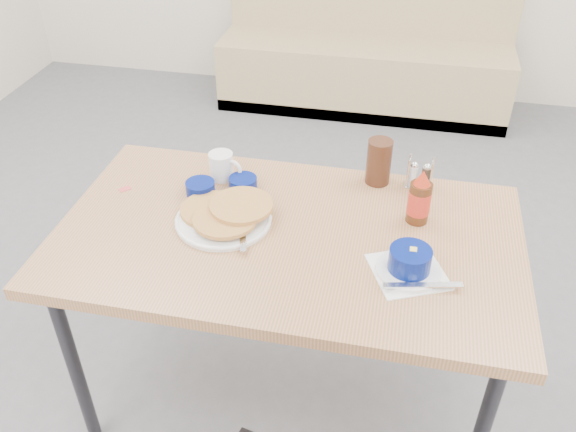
% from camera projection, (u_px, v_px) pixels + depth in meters
% --- Properties ---
extents(booth_bench, '(1.90, 0.56, 1.22)m').
position_uv_depth(booth_bench, '(366.00, 54.00, 4.08)').
color(booth_bench, tan).
rests_on(booth_bench, ground).
extents(dining_table, '(1.40, 0.80, 0.76)m').
position_uv_depth(dining_table, '(288.00, 249.00, 1.87)').
color(dining_table, tan).
rests_on(dining_table, ground).
extents(pancake_plate, '(0.30, 0.30, 0.05)m').
position_uv_depth(pancake_plate, '(225.00, 215.00, 1.87)').
color(pancake_plate, white).
rests_on(pancake_plate, dining_table).
extents(coffee_mug, '(0.12, 0.08, 0.09)m').
position_uv_depth(coffee_mug, '(222.00, 166.00, 2.06)').
color(coffee_mug, white).
rests_on(coffee_mug, dining_table).
extents(grits_setting, '(0.27, 0.25, 0.08)m').
position_uv_depth(grits_setting, '(410.00, 263.00, 1.67)').
color(grits_setting, white).
rests_on(grits_setting, dining_table).
extents(creamer_bowl, '(0.10, 0.10, 0.04)m').
position_uv_depth(creamer_bowl, '(200.00, 188.00, 1.99)').
color(creamer_bowl, navy).
rests_on(creamer_bowl, dining_table).
extents(butter_bowl, '(0.09, 0.09, 0.04)m').
position_uv_depth(butter_bowl, '(243.00, 183.00, 2.02)').
color(butter_bowl, navy).
rests_on(butter_bowl, dining_table).
extents(amber_tumbler, '(0.11, 0.11, 0.16)m').
position_uv_depth(amber_tumbler, '(379.00, 162.00, 2.02)').
color(amber_tumbler, '#3D2013').
rests_on(amber_tumbler, dining_table).
extents(condiment_caddy, '(0.09, 0.06, 0.11)m').
position_uv_depth(condiment_caddy, '(419.00, 177.00, 2.02)').
color(condiment_caddy, silver).
rests_on(condiment_caddy, dining_table).
extents(syrup_bottle, '(0.07, 0.07, 0.18)m').
position_uv_depth(syrup_bottle, '(419.00, 200.00, 1.84)').
color(syrup_bottle, '#47230F').
rests_on(syrup_bottle, dining_table).
extents(sugar_wrapper, '(0.04, 0.04, 0.00)m').
position_uv_depth(sugar_wrapper, '(125.00, 189.00, 2.03)').
color(sugar_wrapper, '#D14548').
rests_on(sugar_wrapper, dining_table).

